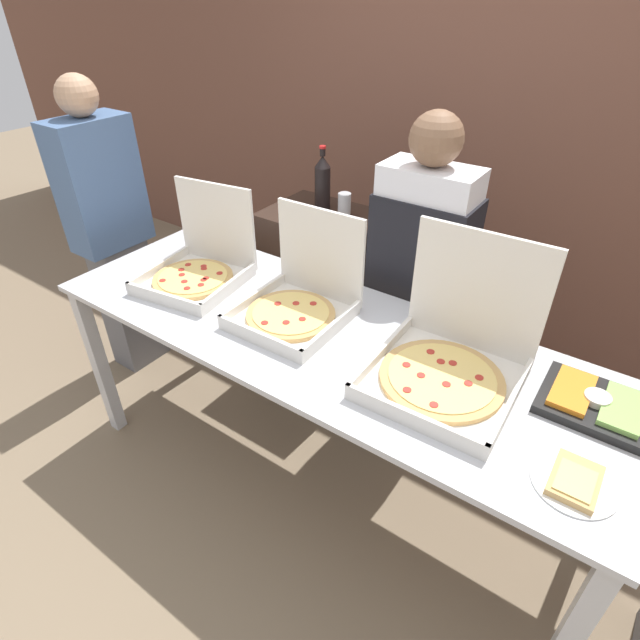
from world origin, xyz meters
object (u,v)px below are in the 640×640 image
Objects in this scene: pizza_box_near_left at (298,300)px; soda_can_silver at (344,205)px; person_server_vest at (419,276)px; person_guest_plaid at (112,232)px; pizza_box_far_left at (451,357)px; paper_plate_front_left at (575,481)px; soda_bottle at (323,182)px; pizza_box_near_right at (199,265)px; veggie_tray at (595,403)px.

pizza_box_near_left is 3.43× the size of soda_can_silver.
person_guest_plaid reaches higher than person_server_vest.
pizza_box_near_left is at bearing -71.08° from soda_can_silver.
pizza_box_far_left is 1.17× the size of pizza_box_near_left.
paper_plate_front_left is at bearing -35.14° from soda_can_silver.
soda_bottle reaches higher than pizza_box_near_left.
soda_can_silver is at bearing 144.86° from paper_plate_front_left.
person_server_vest reaches higher than paper_plate_front_left.
person_server_vest is at bearing 63.04° from pizza_box_near_left.
pizza_box_near_right is 0.99m from person_server_vest.
pizza_box_near_right is 1.45× the size of veggie_tray.
person_server_vest reaches higher than pizza_box_near_left.
pizza_box_far_left is 0.31× the size of person_server_vest.
pizza_box_near_right is 3.79× the size of soda_can_silver.
soda_can_silver is (-0.25, 0.72, 0.11)m from pizza_box_near_left.
pizza_box_near_left is (-0.65, 0.01, -0.01)m from pizza_box_far_left.
soda_can_silver is (-0.89, 0.73, 0.10)m from pizza_box_far_left.
paper_plate_front_left is 0.69× the size of soda_bottle.
pizza_box_near_right is at bearing -111.35° from soda_can_silver.
person_guest_plaid is at bearing 163.67° from pizza_box_near_right.
soda_can_silver is 1.29m from person_guest_plaid.
soda_can_silver is at bearing 60.26° from pizza_box_near_right.
veggie_tray is 0.19× the size of person_guest_plaid.
person_server_vest reaches higher than pizza_box_near_right.
person_guest_plaid is at bearing 175.29° from pizza_box_near_left.
pizza_box_near_left is at bearing -61.79° from soda_bottle.
pizza_box_near_left is at bearing 178.23° from pizza_box_far_left.
pizza_box_far_left is 0.30× the size of person_guest_plaid.
veggie_tray is at bearing -24.50° from soda_can_silver.
pizza_box_far_left is at bearing -1.30° from pizza_box_near_left.
veggie_tray is (1.09, 0.11, -0.05)m from pizza_box_near_left.
pizza_box_far_left reaches higher than pizza_box_near_right.
soda_can_silver is at bearing 155.50° from veggie_tray.
person_server_vest is at bearing 26.96° from pizza_box_near_right.
person_guest_plaid is at bearing -145.49° from soda_bottle.
pizza_box_near_right is at bearing 35.34° from person_server_vest.
soda_can_silver is 0.57m from person_server_vest.
pizza_box_near_left is 0.62m from person_server_vest.
pizza_box_far_left reaches higher than soda_bottle.
soda_bottle is 0.74m from person_server_vest.
pizza_box_near_right is at bearing -178.41° from pizza_box_near_left.
paper_plate_front_left is at bearing 82.53° from person_guest_plaid.
pizza_box_far_left is at bearing 153.84° from paper_plate_front_left.
soda_bottle reaches higher than veggie_tray.
pizza_box_near_left is 1.13m from paper_plate_front_left.
soda_can_silver is 0.08× the size of person_server_vest.
soda_bottle reaches higher than paper_plate_front_left.
person_server_vest reaches higher than veggie_tray.
veggie_tray is (1.63, 0.13, -0.05)m from pizza_box_near_right.
paper_plate_front_left is (1.64, -0.21, -0.06)m from pizza_box_near_right.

